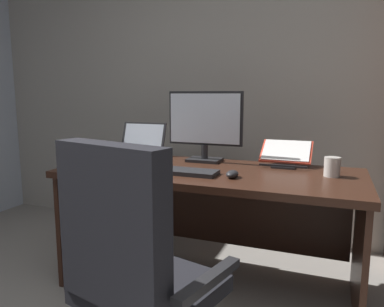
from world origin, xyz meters
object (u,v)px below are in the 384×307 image
(pen, at_px, (156,164))
(laptop, at_px, (137,149))
(reading_stand_with_book, at_px, (286,154))
(open_binder, at_px, (110,168))
(desk, at_px, (213,198))
(office_chair, at_px, (137,288))
(coffee_mug, at_px, (332,167))
(monitor, at_px, (205,126))
(computer_mouse, at_px, (232,174))
(notepad, at_px, (153,166))
(keyboard, at_px, (181,171))

(pen, bearing_deg, laptop, 135.84)
(reading_stand_with_book, bearing_deg, open_binder, -151.58)
(desk, bearing_deg, open_binder, -152.95)
(laptop, bearing_deg, office_chair, -60.70)
(coffee_mug, bearing_deg, monitor, 166.88)
(monitor, xyz_separation_m, laptop, (-0.52, 0.01, -0.19))
(desk, bearing_deg, monitor, 123.34)
(coffee_mug, bearing_deg, pen, -174.60)
(office_chair, height_order, computer_mouse, office_chair)
(computer_mouse, bearing_deg, pen, 166.28)
(office_chair, distance_m, monitor, 1.25)
(reading_stand_with_book, height_order, notepad, reading_stand_with_book)
(laptop, bearing_deg, reading_stand_with_book, 2.79)
(computer_mouse, bearing_deg, desk, 128.09)
(monitor, xyz_separation_m, notepad, (-0.24, -0.28, -0.23))
(monitor, bearing_deg, laptop, 179.26)
(reading_stand_with_book, bearing_deg, computer_mouse, -115.30)
(office_chair, xyz_separation_m, notepad, (-0.35, 0.84, 0.31))
(computer_mouse, distance_m, open_binder, 0.74)
(office_chair, distance_m, laptop, 1.34)
(computer_mouse, xyz_separation_m, pen, (-0.52, 0.13, -0.01))
(computer_mouse, relative_size, notepad, 0.50)
(computer_mouse, xyz_separation_m, coffee_mug, (0.50, 0.23, 0.03))
(notepad, bearing_deg, keyboard, -27.63)
(computer_mouse, height_order, reading_stand_with_book, reading_stand_with_book)
(keyboard, xyz_separation_m, computer_mouse, (0.30, 0.00, 0.01))
(reading_stand_with_book, xyz_separation_m, open_binder, (-0.96, -0.52, -0.06))
(desk, relative_size, keyboard, 4.19)
(office_chair, xyz_separation_m, laptop, (-0.63, 1.13, 0.36))
(computer_mouse, bearing_deg, coffee_mug, 24.27)
(computer_mouse, xyz_separation_m, open_binder, (-0.74, -0.05, -0.01))
(pen, bearing_deg, open_binder, -140.03)
(office_chair, bearing_deg, laptop, 133.76)
(computer_mouse, xyz_separation_m, reading_stand_with_book, (0.22, 0.47, 0.05))
(desk, relative_size, computer_mouse, 16.90)
(notepad, bearing_deg, laptop, 133.86)
(monitor, bearing_deg, reading_stand_with_book, 6.32)
(reading_stand_with_book, distance_m, open_binder, 1.09)
(desk, xyz_separation_m, pen, (-0.34, -0.11, 0.21))
(laptop, distance_m, open_binder, 0.48)
(computer_mouse, height_order, coffee_mug, coffee_mug)
(desk, relative_size, open_binder, 3.42)
(reading_stand_with_book, bearing_deg, notepad, -156.03)
(monitor, bearing_deg, keyboard, -90.00)
(pen, bearing_deg, monitor, 51.54)
(laptop, distance_m, coffee_mug, 1.34)
(open_binder, bearing_deg, desk, 21.94)
(laptop, relative_size, coffee_mug, 3.27)
(computer_mouse, bearing_deg, notepad, 166.76)
(desk, height_order, open_binder, open_binder)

